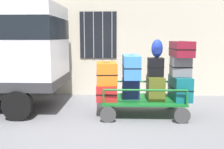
# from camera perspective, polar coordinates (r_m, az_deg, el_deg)

# --- Properties ---
(ground_plane) EXTENTS (40.00, 40.00, 0.00)m
(ground_plane) POSITION_cam_1_polar(r_m,az_deg,el_deg) (5.84, 0.96, -10.53)
(ground_plane) COLOR slate
(building_wall) EXTENTS (12.00, 0.38, 5.00)m
(building_wall) POSITION_cam_1_polar(r_m,az_deg,el_deg) (8.22, 1.39, 12.66)
(building_wall) COLOR #BCB29E
(building_wall) RESTS_ON ground
(luggage_cart) EXTENTS (2.03, 1.27, 0.42)m
(luggage_cart) POSITION_cam_1_polar(r_m,az_deg,el_deg) (6.16, 7.20, -6.22)
(luggage_cart) COLOR #146023
(luggage_cart) RESTS_ON ground
(cart_railing) EXTENTS (1.93, 1.13, 0.35)m
(cart_railing) POSITION_cam_1_polar(r_m,az_deg,el_deg) (6.08, 7.26, -2.96)
(cart_railing) COLOR #146023
(cart_railing) RESTS_ON luggage_cart
(suitcase_left_bottom) EXTENTS (0.55, 0.87, 0.37)m
(suitcase_left_bottom) POSITION_cam_1_polar(r_m,az_deg,el_deg) (6.07, -1.27, -3.92)
(suitcase_left_bottom) COLOR #B21E1E
(suitcase_left_bottom) RESTS_ON luggage_cart
(suitcase_left_middle) EXTENTS (0.56, 0.77, 0.53)m
(suitcase_left_middle) POSITION_cam_1_polar(r_m,az_deg,el_deg) (5.98, -1.28, 0.31)
(suitcase_left_middle) COLOR orange
(suitcase_left_middle) RESTS_ON suitcase_left_bottom
(suitcase_midleft_bottom) EXTENTS (0.44, 0.30, 0.53)m
(suitcase_midleft_bottom) POSITION_cam_1_polar(r_m,az_deg,el_deg) (6.05, 4.43, -3.19)
(suitcase_midleft_bottom) COLOR navy
(suitcase_midleft_bottom) RESTS_ON luggage_cart
(suitcase_midleft_middle) EXTENTS (0.44, 0.97, 0.55)m
(suitcase_midleft_middle) POSITION_cam_1_polar(r_m,az_deg,el_deg) (5.94, 4.50, 1.90)
(suitcase_midleft_middle) COLOR #3372C6
(suitcase_midleft_middle) RESTS_ON suitcase_midleft_bottom
(suitcase_center_bottom) EXTENTS (0.40, 0.69, 0.56)m
(suitcase_center_bottom) POSITION_cam_1_polar(r_m,az_deg,el_deg) (6.11, 10.07, -3.04)
(suitcase_center_bottom) COLOR #4C5119
(suitcase_center_bottom) RESTS_ON luggage_cart
(suitcase_center_middle) EXTENTS (0.39, 0.30, 0.46)m
(suitcase_center_middle) POSITION_cam_1_polar(r_m,az_deg,el_deg) (6.07, 10.14, 1.77)
(suitcase_center_middle) COLOR black
(suitcase_center_middle) RESTS_ON suitcase_center_bottom
(suitcase_midright_bottom) EXTENTS (0.45, 0.87, 0.58)m
(suitcase_midright_bottom) POSITION_cam_1_polar(r_m,az_deg,el_deg) (6.21, 15.59, -2.99)
(suitcase_midright_bottom) COLOR #0F5960
(suitcase_midright_bottom) RESTS_ON luggage_cart
(suitcase_midright_middle) EXTENTS (0.49, 0.58, 0.47)m
(suitcase_midright_middle) POSITION_cam_1_polar(r_m,az_deg,el_deg) (6.16, 15.70, 1.86)
(suitcase_midright_middle) COLOR slate
(suitcase_midright_middle) RESTS_ON suitcase_midright_bottom
(suitcase_midright_top) EXTENTS (0.45, 0.87, 0.38)m
(suitcase_midright_top) POSITION_cam_1_polar(r_m,az_deg,el_deg) (6.10, 15.93, 5.76)
(suitcase_midright_top) COLOR maroon
(suitcase_midright_top) RESTS_ON suitcase_midright_middle
(backpack) EXTENTS (0.27, 0.22, 0.44)m
(backpack) POSITION_cam_1_polar(r_m,az_deg,el_deg) (5.99, 10.50, 5.99)
(backpack) COLOR navy
(backpack) RESTS_ON suitcase_center_middle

